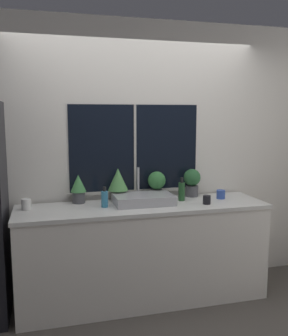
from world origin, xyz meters
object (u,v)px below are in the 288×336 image
Objects in this scene: sink at (143,199)px; bottle_tall at (182,191)px; mug_black at (207,200)px; mug_white at (26,204)px; mug_blue at (221,194)px; soap_bottle at (105,199)px; potted_plant_far_left at (78,187)px; potted_plant_center_left at (118,181)px; potted_plant_far_right at (192,181)px; potted_plant_center_right at (157,183)px.

sink is 0.40m from bottle_tall.
mug_white is at bearing 172.47° from mug_black.
bottle_tall is 2.65× the size of mug_blue.
potted_plant_far_left is at bearing 134.56° from soap_bottle.
potted_plant_center_left is at bearing 0.00° from potted_plant_far_left.
soap_bottle is (0.22, -0.22, -0.07)m from potted_plant_far_left.
soap_bottle is at bearing -45.44° from potted_plant_far_left.
mug_white reaches higher than mug_black.
sink is 1.94× the size of potted_plant_far_right.
potted_plant_center_left is at bearing 52.56° from soap_bottle.
sink is 2.41× the size of bottle_tall.
sink is 0.29m from potted_plant_center_right.
potted_plant_center_left reaches higher than soap_bottle.
potted_plant_far_left is 0.97× the size of potted_plant_far_right.
potted_plant_far_left is at bearing 180.00° from potted_plant_center_right.
sink is 0.38m from soap_bottle.
mug_white is (-1.46, 0.02, -0.05)m from bottle_tall.
soap_bottle is at bearing -6.89° from mug_white.
potted_plant_center_right is at bearing 137.72° from mug_black.
potted_plant_center_left is 0.87m from mug_black.
soap_bottle is (-0.37, -0.03, 0.03)m from sink.
potted_plant_far_left is 3.36× the size of mug_black.
potted_plant_far_right reaches higher than mug_black.
potted_plant_far_left is 1.20× the size of bottle_tall.
bottle_tall reaches higher than mug_black.
potted_plant_far_left is 1.23m from mug_black.
potted_plant_far_left is at bearing 172.88° from mug_blue.
soap_bottle is 1.91× the size of mug_white.
potted_plant_center_left is 3.70× the size of mug_blue.
potted_plant_center_right is at bearing 45.17° from sink.
mug_white is at bearing -170.98° from potted_plant_center_left.
mug_white is at bearing -173.80° from potted_plant_center_right.
potted_plant_far_left is 1.00m from bottle_tall.
bottle_tall is at bearing -36.81° from potted_plant_center_right.
mug_black is (0.58, -0.16, -0.01)m from sink.
bottle_tall is at bearing -137.59° from potted_plant_far_right.
potted_plant_far_right is 2.90× the size of mug_white.
mug_blue is at bearing 2.14° from soap_bottle.
potted_plant_center_left reaches higher than bottle_tall.
potted_plant_center_left is 0.63m from bottle_tall.
potted_plant_center_left is at bearing 165.48° from bottle_tall.
soap_bottle is at bearing 172.00° from mug_black.
sink is at bearing 164.26° from mug_black.
potted_plant_far_right is at bearing 144.08° from mug_blue.
sink is at bearing -17.88° from potted_plant_far_left.
sink is 0.81m from mug_blue.
mug_blue is at bearing 1.08° from sink.
potted_plant_far_left reaches higher than bottle_tall.
bottle_tall is at bearing 4.86° from sink.
soap_bottle is at bearing -166.90° from potted_plant_far_right.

